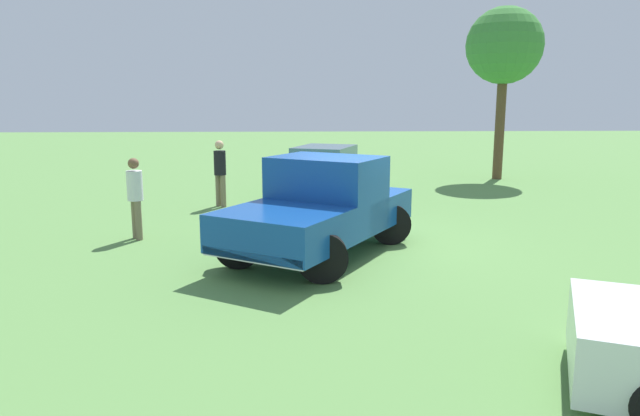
% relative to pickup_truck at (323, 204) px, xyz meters
% --- Properties ---
extents(ground_plane, '(80.00, 80.00, 0.00)m').
position_rel_pickup_truck_xyz_m(ground_plane, '(-0.85, -0.42, -0.95)').
color(ground_plane, '#5B8C47').
extents(pickup_truck, '(3.99, 4.79, 1.83)m').
position_rel_pickup_truck_xyz_m(pickup_truck, '(0.00, 0.00, 0.00)').
color(pickup_truck, black).
rests_on(pickup_truck, ground_plane).
extents(sedan_near, '(3.28, 4.86, 1.46)m').
position_rel_pickup_truck_xyz_m(sedan_near, '(-0.46, -7.16, -0.29)').
color(sedan_near, black).
rests_on(sedan_near, ground_plane).
extents(person_bystander, '(0.45, 0.45, 1.79)m').
position_rel_pickup_truck_xyz_m(person_bystander, '(2.53, -4.92, 0.07)').
color(person_bystander, '#7A6B51').
rests_on(person_bystander, ground_plane).
extents(person_visitor, '(0.44, 0.44, 1.70)m').
position_rel_pickup_truck_xyz_m(person_visitor, '(3.82, -1.32, 0.01)').
color(person_visitor, '#7A6B51').
rests_on(person_visitor, ground_plane).
extents(tree_back_left, '(2.67, 2.67, 6.06)m').
position_rel_pickup_truck_xyz_m(tree_back_left, '(-6.87, -9.97, 3.70)').
color(tree_back_left, brown).
rests_on(tree_back_left, ground_plane).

